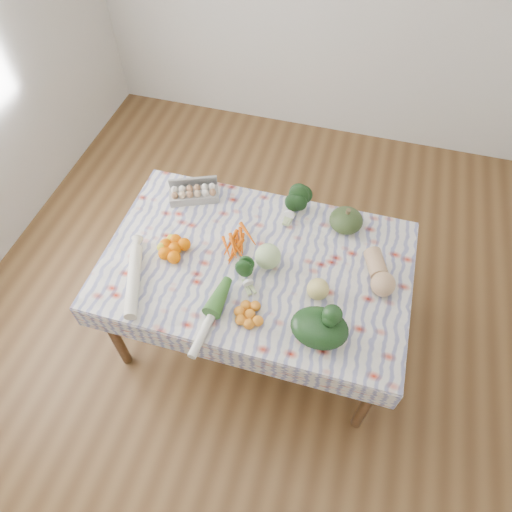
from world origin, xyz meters
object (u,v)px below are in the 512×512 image
egg_carton (194,195)px  kabocha_squash (346,220)px  cabbage (268,256)px  butternut_squash (380,272)px  dining_table (256,271)px  grapefruit (318,289)px

egg_carton → kabocha_squash: (0.91, 0.02, 0.02)m
cabbage → butternut_squash: size_ratio=0.51×
egg_carton → cabbage: (0.55, -0.35, 0.03)m
dining_table → egg_carton: (-0.49, 0.35, 0.12)m
egg_carton → grapefruit: size_ratio=2.56×
kabocha_squash → butternut_squash: butternut_squash is taller
kabocha_squash → cabbage: (-0.36, -0.37, 0.01)m
egg_carton → grapefruit: 0.97m
dining_table → kabocha_squash: (0.42, 0.38, 0.15)m
cabbage → grapefruit: (0.29, -0.12, -0.01)m
kabocha_squash → grapefruit: 0.50m
egg_carton → butternut_squash: butternut_squash is taller
egg_carton → kabocha_squash: kabocha_squash is taller
egg_carton → cabbage: 0.65m
butternut_squash → grapefruit: (-0.29, -0.19, -0.01)m
dining_table → cabbage: size_ratio=11.43×
kabocha_squash → butternut_squash: size_ratio=0.69×
dining_table → egg_carton: size_ratio=5.48×
kabocha_squash → cabbage: size_ratio=1.35×
cabbage → kabocha_squash: bearing=46.1°
kabocha_squash → butternut_squash: bearing=-53.8°
egg_carton → butternut_squash: size_ratio=1.07×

